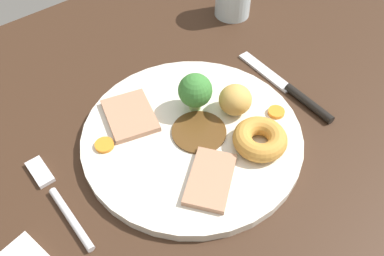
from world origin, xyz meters
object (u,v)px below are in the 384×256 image
Objects in this scene: roast_potato_left at (237,101)px; broccoli_floret at (195,91)px; meat_slice_main at (130,115)px; knife at (292,91)px; meat_slice_under at (210,179)px; carrot_coin_front at (104,145)px; fork at (57,198)px; yorkshire_pudding at (260,139)px; carrot_coin_back at (276,112)px; dinner_plate at (192,136)px.

roast_potato_left is 5.76cm from broccoli_floret.
meat_slice_main is 24.06cm from knife.
carrot_coin_front is (-7.04, 12.53, -0.17)cm from meat_slice_under.
carrot_coin_front is at bearing -73.06° from fork.
broccoli_floret is 0.31× the size of knife.
knife is at bearing 13.27° from meat_slice_under.
meat_slice_under is 8.42cm from yorkshire_pudding.
carrot_coin_front is 1.09× the size of carrot_coin_back.
carrot_coin_back is 0.15× the size of fork.
meat_slice_under is 0.44× the size of knife.
meat_slice_main is 0.43× the size of knife.
knife is (17.14, -2.41, -0.25)cm from dinner_plate.
meat_slice_under is at bearing -123.19° from fork.
yorkshire_pudding is (8.38, 0.18, 0.83)cm from meat_slice_under.
dinner_plate is at bearing 127.48° from yorkshire_pudding.
roast_potato_left is 1.99× the size of carrot_coin_back.
broccoli_floret reaches higher than knife.
roast_potato_left reaches higher than knife.
knife is (35.35, -5.37, 0.06)cm from fork.
yorkshire_pudding reaches higher than knife.
yorkshire_pudding reaches higher than meat_slice_under.
carrot_coin_back reaches higher than fork.
dinner_plate is 12.10cm from carrot_coin_back.
carrot_coin_front is at bearing 119.35° from meat_slice_under.
meat_slice_main is at bearing 152.14° from broccoli_floret.
broccoli_floret reaches higher than roast_potato_left.
carrot_coin_back is at bearing -37.11° from meat_slice_main.
dinner_plate reaches higher than knife.
dinner_plate is at bearing -98.74° from fork.
broccoli_floret reaches higher than carrot_coin_front.
carrot_coin_back is (11.16, -4.58, 0.98)cm from dinner_plate.
carrot_coin_front is at bearing 76.69° from knife.
carrot_coin_front is 0.16× the size of fork.
roast_potato_left is (7.10, -0.82, 2.78)cm from dinner_plate.
meat_slice_under is 0.54× the size of fork.
yorkshire_pudding is 6.36cm from carrot_coin_back.
meat_slice_main is at bearing 142.89° from carrot_coin_back.
carrot_coin_back is at bearing -44.56° from broccoli_floret.
meat_slice_under is 3.60× the size of carrot_coin_back.
yorkshire_pudding is 6.47cm from roast_potato_left.
fork is (-8.15, -2.41, -1.24)cm from carrot_coin_front.
fork is (-29.37, 7.53, -1.29)cm from carrot_coin_back.
knife is (21.90, -9.88, -1.35)cm from meat_slice_main.
meat_slice_main reaches higher than carrot_coin_front.
meat_slice_main is at bearing 96.79° from meat_slice_under.
carrot_coin_back is at bearing -25.10° from carrot_coin_front.
meat_slice_main is 17.66cm from yorkshire_pudding.
meat_slice_main is 3.51× the size of carrot_coin_back.
meat_slice_main is 1.77× the size of roast_potato_left.
meat_slice_under is (1.74, -14.63, 0.00)cm from meat_slice_main.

